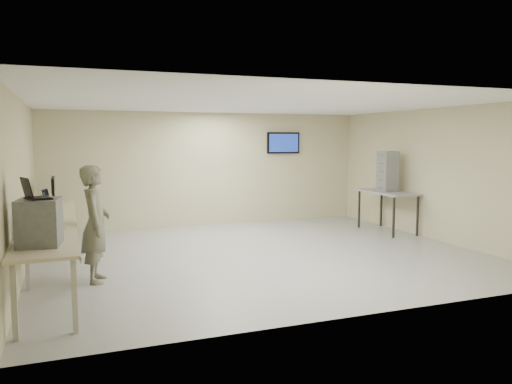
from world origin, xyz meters
name	(u,v)px	position (x,y,z in m)	size (l,w,h in m)	color
room	(260,179)	(0.03, 0.06, 1.41)	(8.01, 7.01, 2.81)	#B3B3B3
workbench	(51,222)	(-3.59, 0.00, 0.83)	(0.76, 6.00, 0.90)	#BBB18B
equipment_box	(39,222)	(-3.65, -2.26, 1.17)	(0.46, 0.52, 0.55)	slate
laptop_on_box	(33,194)	(-3.70, -2.26, 1.51)	(0.36, 0.39, 0.25)	black
laptop_0	(41,228)	(-3.67, -1.52, 0.98)	(0.39, 0.43, 0.30)	black
laptop_1	(46,221)	(-3.63, -0.87, 0.97)	(0.38, 0.41, 0.27)	black
laptop_2	(49,214)	(-3.61, -0.17, 0.97)	(0.35, 0.39, 0.27)	black
laptop_3	(48,208)	(-3.64, 0.53, 0.98)	(0.31, 0.38, 0.29)	black
laptop_4	(49,203)	(-3.65, 1.31, 0.97)	(0.27, 0.33, 0.26)	black
laptop_5	(50,199)	(-3.65, 2.00, 0.97)	(0.36, 0.40, 0.27)	black
monitor_near	(53,187)	(-3.60, 2.38, 1.17)	(0.20, 0.46, 0.46)	black
monitor_far	(53,185)	(-3.60, 2.75, 1.18)	(0.21, 0.46, 0.46)	black
soldier	(96,224)	(-2.95, -0.81, 0.88)	(0.64, 0.42, 1.76)	#656D50
side_table	(388,194)	(3.60, 1.09, 0.87)	(0.73, 1.57, 0.94)	gray
storage_bins	(387,171)	(3.58, 1.09, 1.41)	(0.35, 0.39, 0.93)	gray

